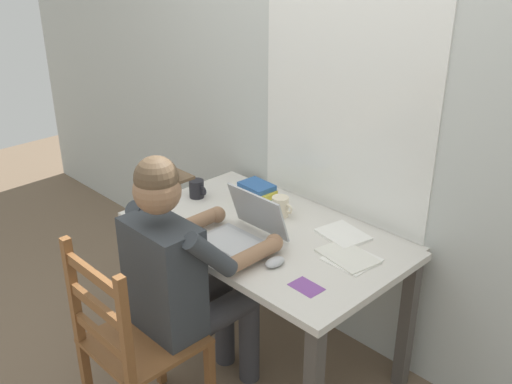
# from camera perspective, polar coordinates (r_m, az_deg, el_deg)

# --- Properties ---
(ground_plane) EXTENTS (8.00, 8.00, 0.00)m
(ground_plane) POSITION_cam_1_polar(r_m,az_deg,el_deg) (3.20, 0.76, -15.51)
(ground_plane) COLOR brown
(back_wall) EXTENTS (6.00, 0.08, 2.60)m
(back_wall) POSITION_cam_1_polar(r_m,az_deg,el_deg) (2.90, 7.54, 9.10)
(back_wall) COLOR beige
(back_wall) RESTS_ON ground
(desk) EXTENTS (1.31, 0.77, 0.74)m
(desk) POSITION_cam_1_polar(r_m,az_deg,el_deg) (2.83, 0.84, -5.62)
(desk) COLOR beige
(desk) RESTS_ON ground
(seated_person) EXTENTS (0.50, 0.60, 1.26)m
(seated_person) POSITION_cam_1_polar(r_m,az_deg,el_deg) (2.56, -6.92, -7.81)
(seated_person) COLOR #33383D
(seated_person) RESTS_ON ground
(wooden_chair) EXTENTS (0.42, 0.42, 0.96)m
(wooden_chair) POSITION_cam_1_polar(r_m,az_deg,el_deg) (2.56, -11.77, -14.33)
(wooden_chair) COLOR brown
(wooden_chair) RESTS_ON ground
(laptop) EXTENTS (0.33, 0.31, 0.23)m
(laptop) POSITION_cam_1_polar(r_m,az_deg,el_deg) (2.68, -1.28, -3.81)
(laptop) COLOR #ADAFB2
(laptop) RESTS_ON desk
(computer_mouse) EXTENTS (0.06, 0.10, 0.03)m
(computer_mouse) POSITION_cam_1_polar(r_m,az_deg,el_deg) (2.52, 1.83, -6.79)
(computer_mouse) COLOR #ADAFB2
(computer_mouse) RESTS_ON desk
(coffee_mug_white) EXTENTS (0.12, 0.08, 0.10)m
(coffee_mug_white) POSITION_cam_1_polar(r_m,az_deg,el_deg) (2.91, 2.39, -1.42)
(coffee_mug_white) COLOR beige
(coffee_mug_white) RESTS_ON desk
(coffee_mug_dark) EXTENTS (0.12, 0.08, 0.10)m
(coffee_mug_dark) POSITION_cam_1_polar(r_m,az_deg,el_deg) (3.12, -5.74, 0.31)
(coffee_mug_dark) COLOR black
(coffee_mug_dark) RESTS_ON desk
(book_stack_main) EXTENTS (0.20, 0.14, 0.10)m
(book_stack_main) POSITION_cam_1_polar(r_m,az_deg,el_deg) (3.05, 0.17, -0.10)
(book_stack_main) COLOR #38844C
(book_stack_main) RESTS_ON desk
(paper_pile_near_laptop) EXTENTS (0.25, 0.21, 0.01)m
(paper_pile_near_laptop) POSITION_cam_1_polar(r_m,az_deg,el_deg) (2.78, 8.42, -4.09)
(paper_pile_near_laptop) COLOR white
(paper_pile_near_laptop) RESTS_ON desk
(paper_pile_back_corner) EXTENTS (0.27, 0.21, 0.01)m
(paper_pile_back_corner) POSITION_cam_1_polar(r_m,az_deg,el_deg) (2.61, 8.83, -6.16)
(paper_pile_back_corner) COLOR silver
(paper_pile_back_corner) RESTS_ON desk
(paper_pile_side) EXTENTS (0.21, 0.20, 0.00)m
(paper_pile_side) POSITION_cam_1_polar(r_m,az_deg,el_deg) (2.60, 9.24, -6.44)
(paper_pile_side) COLOR white
(paper_pile_side) RESTS_ON desk
(landscape_photo_print) EXTENTS (0.13, 0.09, 0.00)m
(landscape_photo_print) POSITION_cam_1_polar(r_m,az_deg,el_deg) (2.39, 4.89, -9.14)
(landscape_photo_print) COLOR #7A4293
(landscape_photo_print) RESTS_ON desk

